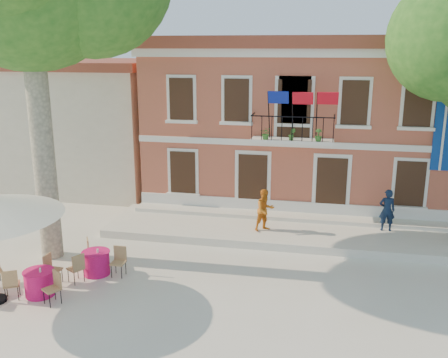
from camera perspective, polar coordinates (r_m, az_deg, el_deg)
ground at (r=15.88m, az=-1.44°, el=-11.57°), size 90.00×90.00×0.00m
main_building at (r=24.09m, az=8.56°, el=6.87°), size 13.50×9.59×7.50m
neighbor_west at (r=28.18m, az=-15.55°, el=6.48°), size 9.40×9.40×6.40m
terrace at (r=19.56m, az=7.23°, el=-5.97°), size 14.00×3.40×0.30m
pedestrian_navy at (r=19.80m, az=18.13°, el=-3.40°), size 0.62×0.43×1.62m
pedestrian_orange at (r=18.91m, az=4.70°, el=-3.55°), size 0.99×0.97×1.61m
cafe_table_0 at (r=16.66m, az=-14.40°, el=-9.12°), size 1.62×1.87×0.95m
cafe_table_1 at (r=15.82m, az=-20.36°, el=-10.94°), size 1.87×1.66×0.95m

